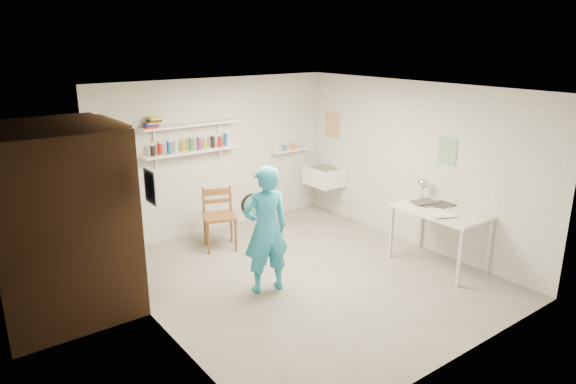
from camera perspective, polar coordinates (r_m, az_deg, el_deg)
floor at (r=6.76m, az=2.06°, el=-9.42°), size 4.00×4.50×0.02m
ceiling at (r=6.09m, az=2.30°, el=11.44°), size 4.00×4.50×0.02m
wall_back at (r=8.15m, az=-7.89°, el=4.05°), size 4.00×0.02×2.40m
wall_front at (r=4.88m, az=19.17°, el=-5.56°), size 4.00×0.02×2.40m
wall_left at (r=5.35m, az=-14.84°, el=-3.19°), size 0.02×4.50×2.40m
wall_right at (r=7.71m, az=13.90°, el=2.97°), size 0.02×4.50×2.40m
doorway_recess at (r=6.36m, az=-18.17°, el=-2.19°), size 0.02×0.90×2.00m
corridor_box at (r=6.18m, az=-24.42°, el=-2.95°), size 1.40×1.50×2.10m
door_lintel at (r=6.12m, az=-18.89°, el=7.19°), size 0.06×1.05×0.10m
door_jamb_near at (r=5.92m, az=-16.39°, el=-3.44°), size 0.06×0.10×2.00m
door_jamb_far at (r=6.82m, az=-19.40°, el=-1.04°), size 0.06×0.10×2.00m
shelf_lower at (r=7.78m, az=-10.68°, el=4.43°), size 1.50×0.22×0.03m
shelf_upper at (r=7.70m, az=-10.84°, el=7.34°), size 1.50×0.22×0.03m
ledge_shelf at (r=8.81m, az=0.13°, el=4.64°), size 0.70×0.14×0.03m
poster_left at (r=5.30m, az=-15.11°, el=0.56°), size 0.01×0.28×0.36m
poster_right_a at (r=8.84m, az=4.92°, el=7.46°), size 0.01×0.34×0.42m
poster_right_b at (r=7.30m, az=17.27°, el=4.37°), size 0.01×0.30×0.38m
belfast_sink at (r=8.80m, az=4.05°, el=1.76°), size 0.48×0.60×0.30m
man at (r=6.12m, az=-2.49°, el=-4.19°), size 0.64×0.48×1.58m
wall_clock at (r=6.18m, az=-3.98°, el=-1.42°), size 0.28×0.09×0.28m
wooden_chair at (r=7.50m, az=-7.61°, el=-2.72°), size 0.58×0.57×0.98m
work_table at (r=7.20m, az=16.41°, el=-4.90°), size 0.72×1.19×0.80m
desk_lamp at (r=7.43m, az=14.80°, el=0.93°), size 0.15×0.15×0.15m
spray_cans at (r=7.76m, az=-10.72°, el=5.16°), size 1.34×0.06×0.17m
book_stack at (r=7.47m, az=-14.76°, el=7.45°), size 0.26×0.14×0.14m
ledge_pots at (r=8.79m, az=0.13°, el=5.02°), size 0.48×0.07×0.09m
papers at (r=7.07m, az=16.68°, el=-1.80°), size 0.30×0.22×0.03m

